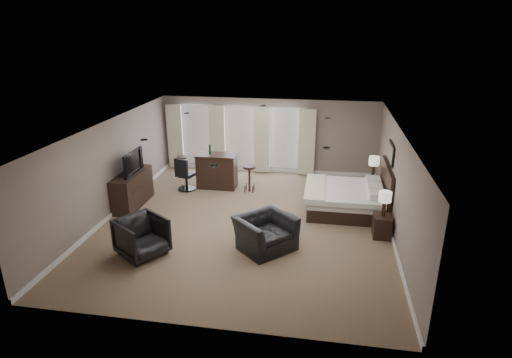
% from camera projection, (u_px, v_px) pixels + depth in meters
% --- Properties ---
extents(room, '(7.60, 8.60, 2.64)m').
position_uv_depth(room, '(246.00, 177.00, 10.98)').
color(room, '#735F49').
rests_on(room, ground).
extents(window_bay, '(5.25, 0.20, 2.30)m').
position_uv_depth(window_bay, '(240.00, 138.00, 14.98)').
color(window_bay, silver).
rests_on(window_bay, room).
extents(bed, '(2.17, 2.07, 1.38)m').
position_uv_depth(bed, '(345.00, 188.00, 11.92)').
color(bed, silver).
rests_on(bed, ground).
extents(nightstand_near, '(0.42, 0.52, 0.56)m').
position_uv_depth(nightstand_near, '(382.00, 226.00, 10.58)').
color(nightstand_near, black).
rests_on(nightstand_near, ground).
extents(nightstand_far, '(0.40, 0.49, 0.53)m').
position_uv_depth(nightstand_far, '(372.00, 185.00, 13.27)').
color(nightstand_far, black).
rests_on(nightstand_far, ground).
extents(lamp_near, '(0.31, 0.31, 0.63)m').
position_uv_depth(lamp_near, '(384.00, 204.00, 10.37)').
color(lamp_near, beige).
rests_on(lamp_near, nightstand_near).
extents(lamp_far, '(0.32, 0.32, 0.67)m').
position_uv_depth(lamp_far, '(374.00, 167.00, 13.06)').
color(lamp_far, beige).
rests_on(lamp_far, nightstand_far).
extents(wall_art, '(0.04, 0.96, 0.56)m').
position_uv_depth(wall_art, '(390.00, 153.00, 11.38)').
color(wall_art, slate).
rests_on(wall_art, room).
extents(dresser, '(0.55, 1.71, 0.99)m').
position_uv_depth(dresser, '(132.00, 189.00, 12.33)').
color(dresser, black).
rests_on(dresser, ground).
extents(tv, '(0.66, 1.14, 0.15)m').
position_uv_depth(tv, '(130.00, 171.00, 12.13)').
color(tv, black).
rests_on(tv, dresser).
extents(armchair_near, '(1.45, 1.46, 1.09)m').
position_uv_depth(armchair_near, '(266.00, 227.00, 9.93)').
color(armchair_near, black).
rests_on(armchair_near, ground).
extents(armchair_far, '(1.29, 1.31, 0.99)m').
position_uv_depth(armchair_far, '(142.00, 235.00, 9.67)').
color(armchair_far, black).
rests_on(armchair_far, ground).
extents(bar_counter, '(1.28, 0.67, 1.12)m').
position_uv_depth(bar_counter, '(217.00, 171.00, 13.68)').
color(bar_counter, black).
rests_on(bar_counter, ground).
extents(bar_stool_left, '(0.41, 0.41, 0.76)m').
position_uv_depth(bar_stool_left, '(183.00, 167.00, 14.60)').
color(bar_stool_left, black).
rests_on(bar_stool_left, ground).
extents(bar_stool_right, '(0.50, 0.50, 0.84)m').
position_uv_depth(bar_stool_right, '(249.00, 179.00, 13.39)').
color(bar_stool_right, black).
rests_on(bar_stool_right, ground).
extents(desk_chair, '(0.70, 0.70, 1.09)m').
position_uv_depth(desk_chair, '(186.00, 174.00, 13.48)').
color(desk_chair, black).
rests_on(desk_chair, ground).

